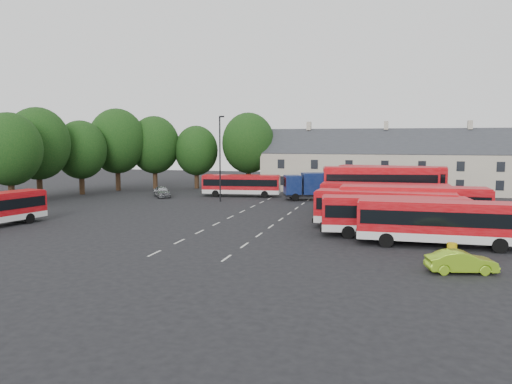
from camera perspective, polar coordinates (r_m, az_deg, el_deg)
ground at (r=46.42m, az=-3.72°, el=-3.26°), size 140.00×140.00×0.00m
lane_markings at (r=47.58m, az=-0.08°, el=-3.01°), size 5.15×33.80×0.01m
treeline at (r=72.13m, az=-14.44°, el=5.20°), size 29.92×32.59×12.01m
terrace_houses at (r=73.40m, az=14.54°, el=3.00°), size 35.70×7.13×10.06m
bus_row_a at (r=37.05m, az=20.33°, el=-2.97°), size 11.36×2.82×3.20m
bus_row_b at (r=39.65m, az=15.54°, el=-2.32°), size 11.26×4.00×3.11m
bus_row_c at (r=42.58m, az=14.47°, el=-1.65°), size 11.50×3.19×3.22m
bus_row_d at (r=44.67m, az=17.50°, el=-1.18°), size 12.42×3.36×3.48m
bus_row_e at (r=48.63m, az=14.46°, el=-0.62°), size 11.90×2.91×3.35m
bus_dd_south at (r=52.76m, az=13.92°, el=0.61°), size 11.69×4.49×4.68m
bus_dd_north at (r=55.84m, az=15.23°, el=0.84°), size 11.52×3.77×4.64m
bus_north at (r=65.49m, az=-1.69°, el=0.97°), size 10.31×3.55×2.85m
box_truck at (r=62.27m, az=6.91°, el=0.82°), size 8.03×4.93×3.36m
silver_car at (r=66.17m, az=-10.70°, el=0.05°), size 3.85×4.38×1.43m
lime_car at (r=30.51m, az=22.40°, el=-7.39°), size 4.03×2.22×1.26m
grit_bin at (r=34.99m, az=21.48°, el=-6.08°), size 0.63×0.63×0.78m
lamppost at (r=60.06m, az=-4.13°, el=4.10°), size 0.71×0.45×10.28m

